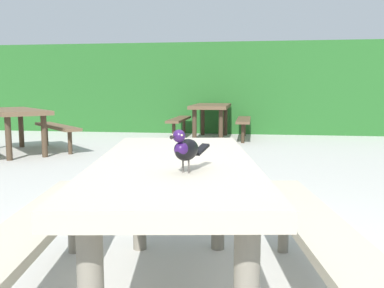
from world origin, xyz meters
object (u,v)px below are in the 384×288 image
picnic_table_mid_left (15,120)px  picnic_table_mid_right (211,113)px  picnic_table_foreground (175,195)px  bird_grackle (185,148)px

picnic_table_mid_left → picnic_table_mid_right: (3.05, 2.53, 0.00)m
picnic_table_mid_left → picnic_table_mid_right: bearing=39.7°
picnic_table_foreground → picnic_table_mid_right: same height
bird_grackle → picnic_table_mid_right: size_ratio=0.15×
bird_grackle → picnic_table_mid_left: 6.09m
picnic_table_foreground → bird_grackle: size_ratio=7.10×
picnic_table_mid_right → bird_grackle: bearing=-85.1°
picnic_table_mid_left → bird_grackle: bearing=-52.8°
bird_grackle → picnic_table_mid_right: bird_grackle is taller
bird_grackle → picnic_table_mid_left: bearing=127.2°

